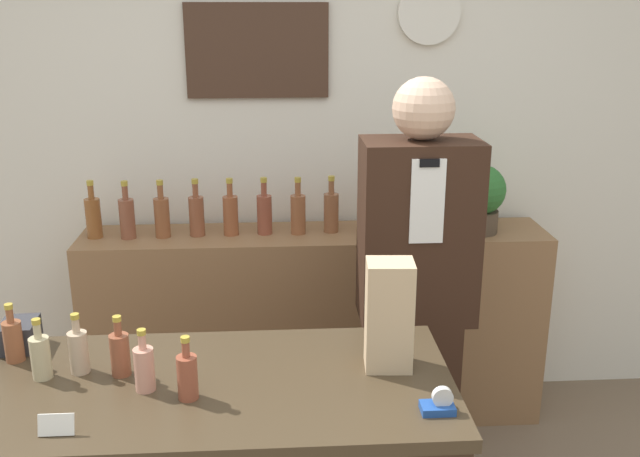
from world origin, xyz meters
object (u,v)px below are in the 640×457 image
Objects in this scene: shopkeeper at (415,302)px; potted_plant at (480,196)px; tape_dispenser at (439,404)px; paper_bag at (389,315)px.

potted_plant is at bearing 55.52° from shopkeeper.
shopkeeper is at bearing 82.88° from tape_dispenser.
shopkeeper is at bearing -124.48° from potted_plant.
tape_dispenser is (-0.52, -1.47, -0.17)m from potted_plant.
shopkeeper is 5.40× the size of potted_plant.
shopkeeper reaches higher than tape_dispenser.
paper_bag is at bearing -108.45° from shopkeeper.
tape_dispenser is at bearing -97.12° from shopkeeper.
paper_bag reaches higher than tape_dispenser.
potted_plant reaches higher than tape_dispenser.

